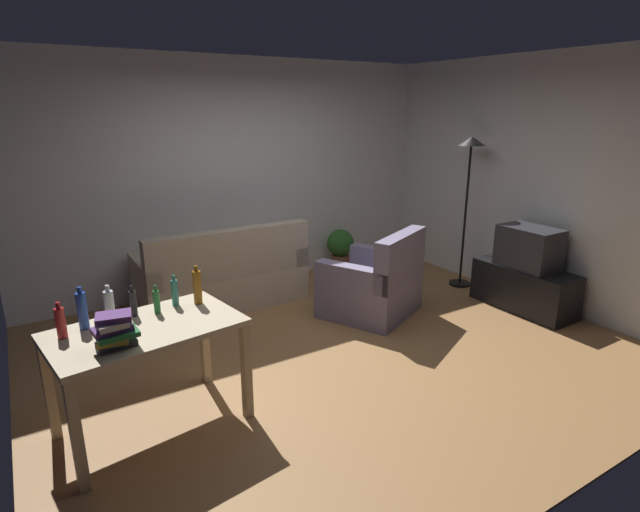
{
  "coord_description": "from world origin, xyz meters",
  "views": [
    {
      "loc": [
        -2.34,
        -3.44,
        2.14
      ],
      "look_at": [
        0.1,
        0.5,
        0.75
      ],
      "focal_mm": 28.02,
      "sensor_mm": 36.0,
      "label": 1
    }
  ],
  "objects_px": {
    "bottle_blue": "(82,310)",
    "book_stack": "(114,332)",
    "armchair": "(375,285)",
    "bottle_tall": "(175,292)",
    "couch": "(223,278)",
    "tv_stand": "(524,288)",
    "bottle_amber": "(197,287)",
    "bottle_green": "(157,301)",
    "bottle_dark": "(133,303)",
    "potted_plant": "(340,247)",
    "bottle_clear": "(110,307)",
    "bottle_red": "(61,323)",
    "torchiere_lamp": "(469,171)",
    "tv": "(529,247)",
    "desk": "(147,342)"
  },
  "relations": [
    {
      "from": "bottle_amber",
      "to": "bottle_dark",
      "type": "bearing_deg",
      "value": 178.64
    },
    {
      "from": "tv",
      "to": "bottle_green",
      "type": "relative_size",
      "value": 2.94
    },
    {
      "from": "bottle_clear",
      "to": "bottle_green",
      "type": "distance_m",
      "value": 0.31
    },
    {
      "from": "bottle_blue",
      "to": "bottle_clear",
      "type": "distance_m",
      "value": 0.16
    },
    {
      "from": "couch",
      "to": "book_stack",
      "type": "distance_m",
      "value": 2.61
    },
    {
      "from": "bottle_blue",
      "to": "book_stack",
      "type": "bearing_deg",
      "value": -72.66
    },
    {
      "from": "couch",
      "to": "bottle_amber",
      "type": "height_order",
      "value": "bottle_amber"
    },
    {
      "from": "tv",
      "to": "potted_plant",
      "type": "bearing_deg",
      "value": 24.01
    },
    {
      "from": "tv_stand",
      "to": "bottle_blue",
      "type": "relative_size",
      "value": 3.85
    },
    {
      "from": "tv_stand",
      "to": "torchiere_lamp",
      "type": "distance_m",
      "value": 1.48
    },
    {
      "from": "couch",
      "to": "tv_stand",
      "type": "distance_m",
      "value": 3.31
    },
    {
      "from": "tv_stand",
      "to": "torchiere_lamp",
      "type": "xyz_separation_m",
      "value": [
        0.0,
        0.91,
        1.17
      ]
    },
    {
      "from": "armchair",
      "to": "bottle_clear",
      "type": "height_order",
      "value": "bottle_clear"
    },
    {
      "from": "bottle_green",
      "to": "torchiere_lamp",
      "type": "bearing_deg",
      "value": 11.03
    },
    {
      "from": "bottle_clear",
      "to": "bottle_blue",
      "type": "bearing_deg",
      "value": 171.78
    },
    {
      "from": "desk",
      "to": "bottle_clear",
      "type": "xyz_separation_m",
      "value": [
        -0.18,
        0.15,
        0.23
      ]
    },
    {
      "from": "bottle_dark",
      "to": "book_stack",
      "type": "height_order",
      "value": "bottle_dark"
    },
    {
      "from": "tv",
      "to": "desk",
      "type": "xyz_separation_m",
      "value": [
        -3.99,
        -0.03,
        -0.05
      ]
    },
    {
      "from": "tv",
      "to": "bottle_tall",
      "type": "xyz_separation_m",
      "value": [
        -3.71,
        0.23,
        0.16
      ]
    },
    {
      "from": "potted_plant",
      "to": "armchair",
      "type": "relative_size",
      "value": 0.49
    },
    {
      "from": "bottle_tall",
      "to": "bottle_green",
      "type": "bearing_deg",
      "value": -152.92
    },
    {
      "from": "couch",
      "to": "bottle_blue",
      "type": "distance_m",
      "value": 2.4
    },
    {
      "from": "torchiere_lamp",
      "to": "book_stack",
      "type": "distance_m",
      "value": 4.4
    },
    {
      "from": "bottle_clear",
      "to": "potted_plant",
      "type": "bearing_deg",
      "value": 32.47
    },
    {
      "from": "armchair",
      "to": "bottle_dark",
      "type": "relative_size",
      "value": 5.31
    },
    {
      "from": "book_stack",
      "to": "tv",
      "type": "bearing_deg",
      "value": 3.29
    },
    {
      "from": "tv",
      "to": "desk",
      "type": "bearing_deg",
      "value": 90.38
    },
    {
      "from": "torchiere_lamp",
      "to": "potted_plant",
      "type": "height_order",
      "value": "torchiere_lamp"
    },
    {
      "from": "bottle_clear",
      "to": "bottle_red",
      "type": "bearing_deg",
      "value": -169.99
    },
    {
      "from": "potted_plant",
      "to": "bottle_amber",
      "type": "bearing_deg",
      "value": -142.65
    },
    {
      "from": "bottle_blue",
      "to": "book_stack",
      "type": "relative_size",
      "value": 1.11
    },
    {
      "from": "bottle_clear",
      "to": "bottle_dark",
      "type": "height_order",
      "value": "bottle_clear"
    },
    {
      "from": "tv",
      "to": "armchair",
      "type": "height_order",
      "value": "same"
    },
    {
      "from": "tv_stand",
      "to": "book_stack",
      "type": "distance_m",
      "value": 4.26
    },
    {
      "from": "torchiere_lamp",
      "to": "desk",
      "type": "distance_m",
      "value": 4.17
    },
    {
      "from": "book_stack",
      "to": "bottle_amber",
      "type": "bearing_deg",
      "value": 33.09
    },
    {
      "from": "desk",
      "to": "bottle_tall",
      "type": "distance_m",
      "value": 0.43
    },
    {
      "from": "tv",
      "to": "bottle_tall",
      "type": "height_order",
      "value": "bottle_tall"
    },
    {
      "from": "bottle_dark",
      "to": "bottle_red",
      "type": "bearing_deg",
      "value": -165.17
    },
    {
      "from": "potted_plant",
      "to": "bottle_blue",
      "type": "xyz_separation_m",
      "value": [
        -3.37,
        -2.02,
        0.56
      ]
    },
    {
      "from": "book_stack",
      "to": "bottle_green",
      "type": "bearing_deg",
      "value": 48.88
    },
    {
      "from": "armchair",
      "to": "bottle_tall",
      "type": "xyz_separation_m",
      "value": [
        -2.24,
        -0.52,
        0.54
      ]
    },
    {
      "from": "torchiere_lamp",
      "to": "book_stack",
      "type": "bearing_deg",
      "value": -164.7
    },
    {
      "from": "couch",
      "to": "bottle_tall",
      "type": "relative_size",
      "value": 7.78
    },
    {
      "from": "couch",
      "to": "tv_stand",
      "type": "height_order",
      "value": "couch"
    },
    {
      "from": "bottle_dark",
      "to": "bottle_tall",
      "type": "distance_m",
      "value": 0.3
    },
    {
      "from": "bottle_green",
      "to": "book_stack",
      "type": "height_order",
      "value": "book_stack"
    },
    {
      "from": "tv_stand",
      "to": "bottle_dark",
      "type": "xyz_separation_m",
      "value": [
        -4.01,
        0.19,
        0.62
      ]
    },
    {
      "from": "tv",
      "to": "bottle_green",
      "type": "height_order",
      "value": "bottle_green"
    },
    {
      "from": "desk",
      "to": "bottle_tall",
      "type": "bearing_deg",
      "value": 34.64
    }
  ]
}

